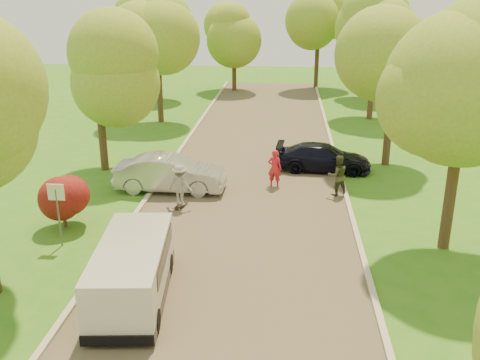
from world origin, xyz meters
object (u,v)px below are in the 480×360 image
(silver_sedan, at_px, (170,173))
(person_olive, at_px, (338,175))
(street_sign, at_px, (57,202))
(longboard, at_px, (181,205))
(skateboarder, at_px, (180,185))
(dark_sedan, at_px, (323,158))
(person_striped, at_px, (275,168))
(minivan, at_px, (133,271))

(silver_sedan, height_order, person_olive, person_olive)
(street_sign, distance_m, longboard, 5.13)
(silver_sedan, relative_size, skateboarder, 2.83)
(skateboarder, bearing_deg, person_olive, -146.51)
(dark_sedan, bearing_deg, person_olive, -169.09)
(street_sign, bearing_deg, longboard, 47.85)
(skateboarder, xyz_separation_m, person_striped, (3.57, 2.71, -0.10))
(silver_sedan, height_order, longboard, silver_sedan)
(dark_sedan, bearing_deg, longboard, 135.53)
(minivan, relative_size, silver_sedan, 1.00)
(person_olive, bearing_deg, street_sign, 15.72)
(street_sign, xyz_separation_m, skateboarder, (3.30, 3.65, -0.64))
(dark_sedan, xyz_separation_m, skateboarder, (-5.80, -5.11, 0.29))
(skateboarder, distance_m, person_striped, 4.49)
(person_olive, bearing_deg, skateboarder, 2.45)
(dark_sedan, xyz_separation_m, longboard, (-5.80, -5.11, -0.55))
(dark_sedan, height_order, person_olive, person_olive)
(person_striped, bearing_deg, dark_sedan, -119.35)
(minivan, relative_size, dark_sedan, 1.05)
(street_sign, height_order, dark_sedan, street_sign)
(person_striped, bearing_deg, minivan, 82.58)
(street_sign, height_order, skateboarder, street_sign)
(skateboarder, relative_size, person_striped, 0.99)
(longboard, xyz_separation_m, person_olive, (6.18, 1.89, 0.77))
(person_striped, height_order, person_olive, person_olive)
(silver_sedan, xyz_separation_m, longboard, (0.80, -1.83, -0.67))
(street_sign, height_order, silver_sedan, street_sign)
(silver_sedan, bearing_deg, minivan, -173.87)
(silver_sedan, height_order, dark_sedan, silver_sedan)
(longboard, distance_m, person_olive, 6.51)
(minivan, relative_size, longboard, 5.30)
(person_striped, bearing_deg, longboard, 50.71)
(dark_sedan, distance_m, person_striped, 3.28)
(minivan, bearing_deg, person_olive, 48.32)
(street_sign, bearing_deg, person_striped, 42.77)
(silver_sedan, bearing_deg, street_sign, 156.21)
(street_sign, relative_size, minivan, 0.47)
(longboard, bearing_deg, person_olive, -146.51)
(street_sign, bearing_deg, skateboarder, 47.85)
(skateboarder, height_order, person_olive, skateboarder)
(silver_sedan, height_order, skateboarder, skateboarder)
(silver_sedan, bearing_deg, dark_sedan, -62.76)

